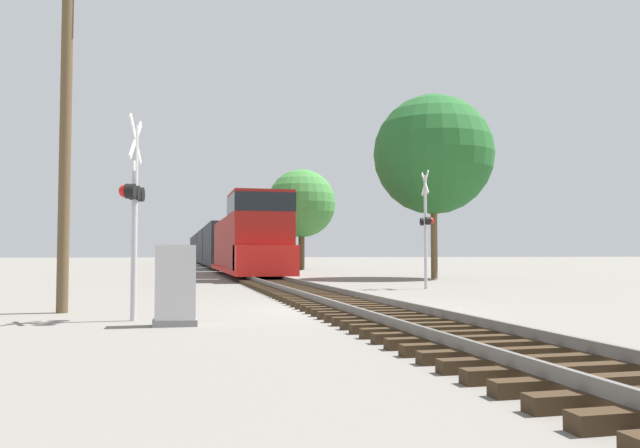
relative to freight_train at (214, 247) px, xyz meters
name	(u,v)px	position (x,y,z in m)	size (l,w,h in m)	color
ground_plane	(350,309)	(0.00, -51.61, -1.99)	(400.00, 400.00, 0.00)	slate
rail_track_bed	(350,304)	(0.00, -51.61, -1.86)	(2.60, 160.00, 0.31)	#382819
freight_train	(214,247)	(0.00, 0.00, 0.00)	(2.95, 77.28, 4.41)	maroon
crossing_signal_near	(133,200)	(-5.04, -53.10, 0.46)	(0.48, 1.01, 4.16)	#B7B7BC
crossing_signal_far	(426,223)	(5.27, -43.93, 0.52)	(0.42, 1.01, 4.54)	#B7B7BC
relay_cabinet	(175,286)	(-4.19, -54.19, -1.25)	(0.82, 0.54, 1.52)	slate
utility_pole	(66,125)	(-6.70, -50.98, 2.35)	(1.80, 0.26, 8.38)	brown
tree_far_right	(433,155)	(9.59, -34.86, 4.75)	(6.53, 6.53, 10.03)	brown
tree_mid_background	(302,203)	(6.19, -15.69, 3.51)	(5.66, 5.66, 8.36)	brown
tree_deep_background	(278,221)	(7.01, 1.01, 2.90)	(4.62, 4.62, 7.24)	brown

